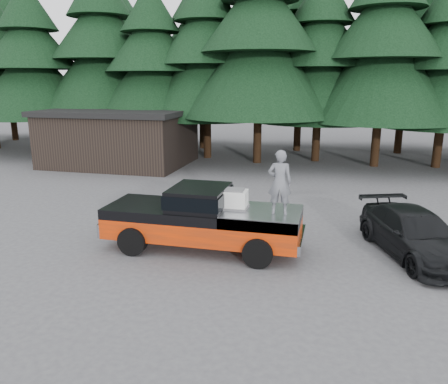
% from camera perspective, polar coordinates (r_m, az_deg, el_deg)
% --- Properties ---
extents(ground, '(120.00, 120.00, 0.00)m').
position_cam_1_polar(ground, '(13.52, -1.98, -7.18)').
color(ground, '#454547').
rests_on(ground, ground).
extents(pickup_truck, '(6.00, 2.04, 1.33)m').
position_cam_1_polar(pickup_truck, '(13.19, -2.78, -4.67)').
color(pickup_truck, '#EC3000').
rests_on(pickup_truck, ground).
extents(truck_cab, '(1.66, 1.90, 0.59)m').
position_cam_1_polar(truck_cab, '(12.94, -3.25, -0.61)').
color(truck_cab, black).
rests_on(truck_cab, pickup_truck).
extents(air_compressor, '(0.76, 0.64, 0.51)m').
position_cam_1_polar(air_compressor, '(12.74, 1.33, -1.01)').
color(air_compressor, silver).
rests_on(air_compressor, pickup_truck).
extents(man_on_bed, '(0.69, 0.47, 1.81)m').
position_cam_1_polar(man_on_bed, '(12.16, 7.29, 1.29)').
color(man_on_bed, slate).
rests_on(man_on_bed, pickup_truck).
extents(parked_car, '(3.32, 4.92, 1.32)m').
position_cam_1_polar(parked_car, '(13.83, 23.66, -5.01)').
color(parked_car, black).
rests_on(parked_car, ground).
extents(utility_building, '(8.40, 6.40, 3.30)m').
position_cam_1_polar(utility_building, '(27.33, -13.44, 7.03)').
color(utility_building, black).
rests_on(utility_building, ground).
extents(treeline, '(60.15, 16.05, 17.50)m').
position_cam_1_polar(treeline, '(29.57, 8.44, 19.56)').
color(treeline, black).
rests_on(treeline, ground).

